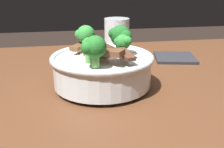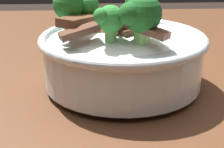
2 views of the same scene
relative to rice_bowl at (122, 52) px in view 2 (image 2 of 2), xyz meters
The scene contains 1 object.
rice_bowl is the anchor object (origin of this frame).
Camera 2 is at (-0.42, -0.09, 0.96)m, focal length 53.62 mm.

